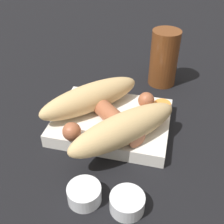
# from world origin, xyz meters

# --- Properties ---
(ground_plane) EXTENTS (3.00, 3.00, 0.00)m
(ground_plane) POSITION_xyz_m (0.00, 0.00, 0.00)
(ground_plane) COLOR black
(food_tray) EXTENTS (0.20, 0.16, 0.02)m
(food_tray) POSITION_xyz_m (0.00, 0.00, 0.01)
(food_tray) COLOR silver
(food_tray) RESTS_ON ground_plane
(bread_roll) EXTENTS (0.25, 0.25, 0.05)m
(bread_roll) POSITION_xyz_m (0.00, 0.02, 0.05)
(bread_roll) COLOR tan
(bread_roll) RESTS_ON food_tray
(sausage) EXTENTS (0.14, 0.15, 0.03)m
(sausage) POSITION_xyz_m (-0.00, 0.01, 0.04)
(sausage) COLOR #9E5638
(sausage) RESTS_ON food_tray
(pickled_veggies) EXTENTS (0.07, 0.07, 0.00)m
(pickled_veggies) POSITION_xyz_m (-0.07, -0.04, 0.03)
(pickled_veggies) COLOR #F99E4C
(pickled_veggies) RESTS_ON food_tray
(condiment_cup_near) EXTENTS (0.05, 0.05, 0.02)m
(condiment_cup_near) POSITION_xyz_m (0.00, 0.16, 0.01)
(condiment_cup_near) COLOR silver
(condiment_cup_near) RESTS_ON ground_plane
(condiment_cup_far) EXTENTS (0.05, 0.05, 0.02)m
(condiment_cup_far) POSITION_xyz_m (-0.06, 0.16, 0.01)
(condiment_cup_far) COLOR silver
(condiment_cup_far) RESTS_ON ground_plane
(drink_glass) EXTENTS (0.06, 0.06, 0.12)m
(drink_glass) POSITION_xyz_m (-0.07, -0.18, 0.06)
(drink_glass) COLOR brown
(drink_glass) RESTS_ON ground_plane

